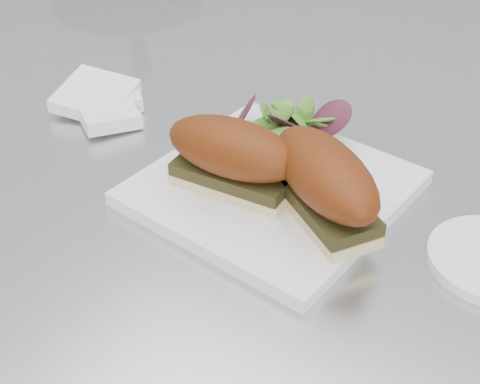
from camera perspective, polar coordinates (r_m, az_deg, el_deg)
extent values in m
cylinder|color=silver|center=(0.70, 1.06, -3.26)|extent=(0.70, 0.70, 0.02)
cube|color=white|center=(0.73, 2.80, 0.35)|extent=(0.28, 0.28, 0.02)
cube|color=beige|center=(0.71, -0.63, 0.73)|extent=(0.13, 0.06, 0.01)
cube|color=black|center=(0.70, -0.64, 1.63)|extent=(0.13, 0.06, 0.01)
ellipsoid|color=#631F09|center=(0.68, -0.65, 3.77)|extent=(0.15, 0.08, 0.06)
cube|color=beige|center=(0.68, 6.98, -1.49)|extent=(0.15, 0.12, 0.01)
cube|color=black|center=(0.67, 7.06, -0.57)|extent=(0.15, 0.12, 0.01)
ellipsoid|color=#631F09|center=(0.65, 7.26, 1.61)|extent=(0.17, 0.15, 0.06)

